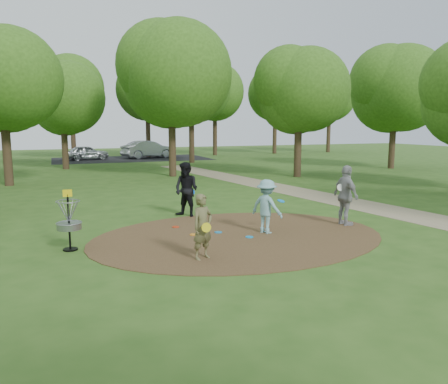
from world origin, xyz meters
name	(u,v)px	position (x,y,z in m)	size (l,w,h in m)	color
ground	(239,236)	(0.00, 0.00, 0.00)	(100.00, 100.00, 0.00)	#2D5119
dirt_clearing	(239,236)	(0.00, 0.00, 0.01)	(8.40, 8.40, 0.02)	#47301C
footpath	(376,208)	(6.50, 2.00, 0.01)	(2.00, 40.00, 0.01)	#8C7A5B
parking_lot	(132,159)	(2.00, 30.00, 0.00)	(14.00, 8.00, 0.01)	black
player_observer_with_disc	(203,227)	(-1.63, -1.62, 0.78)	(0.67, 0.57, 1.55)	brown
player_throwing_with_disc	(267,207)	(0.88, 0.07, 0.79)	(1.13, 1.17, 1.57)	#7CB2B9
player_walking_with_disc	(186,190)	(-0.61, 3.16, 0.94)	(1.12, 1.15, 1.87)	black
player_waiting_with_disc	(346,196)	(3.63, 0.08, 0.95)	(0.53, 1.11, 1.89)	#959598
disc_ground_cyan	(218,232)	(-0.42, 0.57, 0.03)	(0.22, 0.22, 0.02)	#1679B6
disc_ground_blue	(249,237)	(0.19, -0.25, 0.03)	(0.22, 0.22, 0.02)	#0C89D1
disc_ground_red	(176,227)	(-1.40, 1.68, 0.03)	(0.22, 0.22, 0.02)	red
car_left	(87,153)	(-1.99, 30.17, 0.65)	(1.54, 3.84, 1.31)	#ADB1B5
car_right	(148,149)	(3.66, 30.48, 0.82)	(1.74, 5.00, 1.65)	#9C9DA4
disc_ground_orange	(194,235)	(-1.17, 0.57, 0.03)	(0.22, 0.22, 0.02)	orange
disc_golf_basket	(69,216)	(-4.50, 0.30, 0.87)	(0.63, 0.63, 1.54)	black
tree_ring	(238,77)	(3.15, 7.53, 5.25)	(37.29, 45.45, 9.15)	#332316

